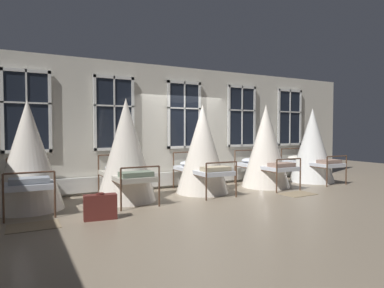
{
  "coord_description": "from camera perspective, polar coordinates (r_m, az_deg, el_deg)",
  "views": [
    {
      "loc": [
        -4.12,
        -7.25,
        1.56
      ],
      "look_at": [
        -0.31,
        -0.07,
        1.22
      ],
      "focal_mm": 31.16,
      "sensor_mm": 36.0,
      "label": 1
    }
  ],
  "objects": [
    {
      "name": "back_wall_with_windows",
      "position": [
        9.27,
        -1.61,
        2.9
      ],
      "size": [
        12.1,
        0.1,
        3.29
      ],
      "primitive_type": "cube",
      "color": "beige",
      "rests_on": "ground"
    },
    {
      "name": "cot_second",
      "position": [
        7.48,
        -11.19,
        -1.14
      ],
      "size": [
        1.32,
        1.83,
        2.27
      ],
      "rotation": [
        0.0,
        0.0,
        1.59
      ],
      "color": "#4C3323",
      "rests_on": "ground"
    },
    {
      "name": "window_bank",
      "position": [
        9.17,
        -1.28,
        -0.4
      ],
      "size": [
        8.79,
        0.1,
        2.82
      ],
      "color": "black",
      "rests_on": "ground"
    },
    {
      "name": "ground",
      "position": [
        8.48,
        1.61,
        -8.21
      ],
      "size": [
        22.2,
        22.2,
        0.0
      ],
      "primitive_type": "plane",
      "color": "gray"
    },
    {
      "name": "cot_third",
      "position": [
        8.31,
        1.81,
        -1.01
      ],
      "size": [
        1.32,
        1.83,
        2.19
      ],
      "rotation": [
        0.0,
        0.0,
        1.56
      ],
      "color": "#4C3323",
      "rests_on": "ground"
    },
    {
      "name": "cot_first",
      "position": [
        7.24,
        -26.24,
        -1.86
      ],
      "size": [
        1.32,
        1.83,
        2.16
      ],
      "rotation": [
        0.0,
        0.0,
        1.56
      ],
      "color": "#4C3323",
      "rests_on": "ground"
    },
    {
      "name": "rug_first",
      "position": [
        6.1,
        -25.48,
        -12.6
      ],
      "size": [
        0.81,
        0.58,
        0.01
      ],
      "primitive_type": "cube",
      "rotation": [
        0.0,
        0.0,
        -0.02
      ],
      "color": "#8E7A5B",
      "rests_on": "ground"
    },
    {
      "name": "cot_fifth",
      "position": [
        10.74,
        19.86,
        -0.31
      ],
      "size": [
        1.32,
        1.82,
        2.22
      ],
      "rotation": [
        0.0,
        0.0,
        1.57
      ],
      "color": "#4C3323",
      "rests_on": "ground"
    },
    {
      "name": "cot_fourth",
      "position": [
        9.41,
        12.49,
        -0.44
      ],
      "size": [
        1.32,
        1.82,
        2.27
      ],
      "rotation": [
        0.0,
        0.0,
        1.57
      ],
      "color": "#4C3323",
      "rests_on": "ground"
    },
    {
      "name": "suitcase_dark",
      "position": [
        6.11,
        -15.43,
        -10.32
      ],
      "size": [
        0.58,
        0.27,
        0.47
      ],
      "rotation": [
        0.0,
        0.0,
        -0.11
      ],
      "color": "#5B231E",
      "rests_on": "ground"
    },
    {
      "name": "rug_fourth",
      "position": [
        8.6,
        17.69,
        -8.14
      ],
      "size": [
        0.82,
        0.59,
        0.01
      ],
      "primitive_type": "cube",
      "rotation": [
        0.0,
        0.0,
        0.04
      ],
      "color": "#8E7A5B",
      "rests_on": "ground"
    }
  ]
}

